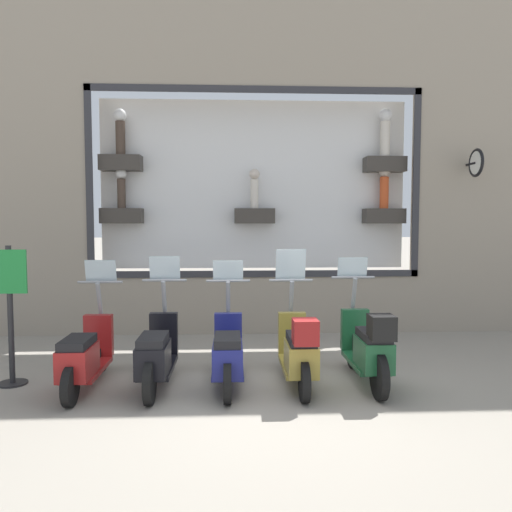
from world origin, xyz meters
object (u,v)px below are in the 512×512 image
(scooter_olive_1, at_px, (299,351))
(shop_sign_post, at_px, (10,310))
(scooter_navy_2, at_px, (228,354))
(scooter_green_0, at_px, (368,348))
(scooter_black_3, at_px, (157,354))
(scooter_red_4, at_px, (85,356))

(scooter_olive_1, distance_m, shop_sign_post, 3.65)
(scooter_olive_1, height_order, scooter_navy_2, scooter_olive_1)
(scooter_green_0, relative_size, shop_sign_post, 1.03)
(shop_sign_post, bearing_deg, scooter_black_3, -97.07)
(scooter_olive_1, bearing_deg, scooter_green_0, -89.46)
(scooter_green_0, distance_m, scooter_navy_2, 1.75)
(scooter_black_3, xyz_separation_m, shop_sign_post, (0.23, 1.86, 0.53))
(scooter_olive_1, xyz_separation_m, scooter_red_4, (0.06, 2.63, -0.05))
(scooter_black_3, height_order, shop_sign_post, shop_sign_post)
(scooter_black_3, distance_m, scooter_red_4, 0.88)
(scooter_olive_1, bearing_deg, scooter_navy_2, 86.19)
(scooter_green_0, xyz_separation_m, shop_sign_post, (0.28, 4.48, 0.47))
(scooter_red_4, bearing_deg, scooter_olive_1, -91.25)
(scooter_green_0, distance_m, scooter_red_4, 3.50)
(scooter_green_0, distance_m, shop_sign_post, 4.52)
(scooter_black_3, bearing_deg, scooter_red_4, 90.30)
(scooter_green_0, xyz_separation_m, scooter_olive_1, (-0.01, 0.88, -0.02))
(scooter_olive_1, relative_size, scooter_red_4, 1.00)
(scooter_green_0, relative_size, scooter_navy_2, 1.01)
(scooter_navy_2, xyz_separation_m, scooter_red_4, (-0.00, 1.75, -0.00))
(scooter_green_0, relative_size, scooter_red_4, 1.01)
(scooter_navy_2, xyz_separation_m, scooter_black_3, (0.00, 0.88, 0.01))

